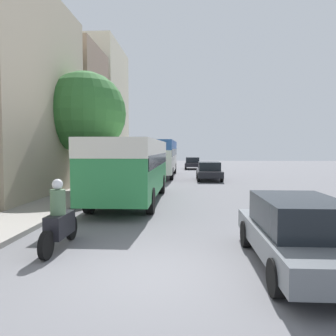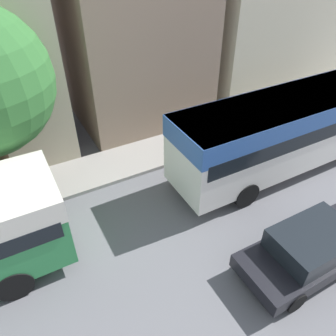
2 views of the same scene
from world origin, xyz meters
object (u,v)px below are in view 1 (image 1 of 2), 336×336
(bus_lead, at_px, (132,162))
(bus_following, at_px, (161,153))
(car_crossing, at_px, (192,163))
(motorcycle_behind_lead, at_px, (59,221))
(car_far_curb, at_px, (209,171))
(car_distant, at_px, (299,231))
(pedestrian_near_curb, at_px, (132,164))

(bus_lead, relative_size, bus_following, 0.84)
(car_crossing, bearing_deg, motorcycle_behind_lead, -96.79)
(bus_following, distance_m, motorcycle_behind_lead, 21.20)
(car_crossing, bearing_deg, bus_following, -105.80)
(motorcycle_behind_lead, height_order, car_far_curb, motorcycle_behind_lead)
(car_distant, distance_m, pedestrian_near_curb, 23.44)
(car_crossing, height_order, car_distant, car_distant)
(bus_lead, distance_m, motorcycle_behind_lead, 7.33)
(bus_lead, height_order, car_far_curb, bus_lead)
(bus_following, bearing_deg, pedestrian_near_curb, 174.94)
(bus_following, distance_m, pedestrian_near_curb, 2.82)
(bus_following, distance_m, car_crossing, 10.99)
(pedestrian_near_curb, bearing_deg, bus_lead, -80.32)
(bus_lead, height_order, car_distant, bus_lead)
(motorcycle_behind_lead, bearing_deg, car_distant, -9.71)
(motorcycle_behind_lead, height_order, pedestrian_near_curb, pedestrian_near_curb)
(motorcycle_behind_lead, relative_size, car_far_curb, 0.52)
(bus_lead, bearing_deg, car_far_curb, 67.99)
(car_far_curb, bearing_deg, pedestrian_near_curb, 151.29)
(pedestrian_near_curb, bearing_deg, car_distant, -72.02)
(car_crossing, bearing_deg, car_far_curb, -85.66)
(bus_following, bearing_deg, car_distant, -78.21)
(motorcycle_behind_lead, relative_size, car_distant, 0.50)
(car_crossing, relative_size, car_distant, 0.88)
(car_far_curb, relative_size, car_distant, 0.96)
(bus_lead, xyz_separation_m, car_far_curb, (4.25, 10.51, -1.11))
(bus_lead, distance_m, bus_following, 13.93)
(bus_lead, height_order, motorcycle_behind_lead, bus_lead)
(car_distant, bearing_deg, bus_lead, -59.35)
(motorcycle_behind_lead, bearing_deg, car_crossing, 83.21)
(bus_lead, bearing_deg, car_crossing, 82.56)
(motorcycle_behind_lead, height_order, car_distant, motorcycle_behind_lead)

